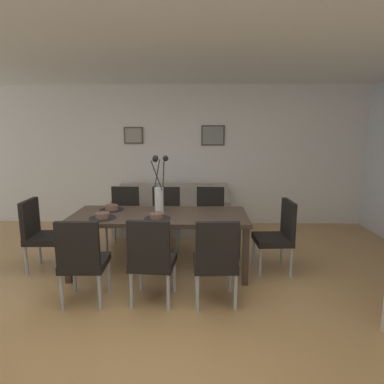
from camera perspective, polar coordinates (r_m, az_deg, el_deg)
ground_plane at (r=3.53m, az=-8.02°, el=-19.71°), size 9.00×9.00×0.00m
back_wall_panel at (r=6.29m, az=-3.44°, el=6.31°), size 9.00×0.10×2.60m
ceiling_panel at (r=3.55m, az=-8.07°, el=24.63°), size 9.00×7.20×0.08m
dining_table at (r=4.17m, az=-5.67°, el=-4.78°), size 2.20×0.91×0.74m
dining_chair_near_left at (r=3.56m, az=-18.52°, el=-10.76°), size 0.46×0.46×0.92m
dining_chair_near_right at (r=5.14m, az=-11.76°, el=-3.81°), size 0.47×0.47×0.92m
dining_chair_far_left at (r=3.43m, az=-7.06°, el=-11.09°), size 0.47×0.47×0.92m
dining_chair_far_right at (r=5.03m, az=-4.60°, el=-3.95°), size 0.44×0.44×0.92m
dining_chair_mid_left at (r=3.39m, az=4.17°, el=-11.34°), size 0.46×0.46×0.92m
dining_chair_mid_right at (r=5.02m, az=3.19°, el=-3.96°), size 0.46×0.46×0.92m
dining_chair_head_west at (r=4.64m, az=-24.92°, el=-6.21°), size 0.46×0.46×0.92m
dining_chair_head_east at (r=4.30m, az=14.84°, el=-6.84°), size 0.47×0.47×0.92m
centerpiece_vase at (r=4.09m, az=-5.75°, el=-0.02°), size 0.21×0.23×0.73m
placemat_near_left at (r=4.10m, az=-15.28°, el=-4.36°), size 0.32×0.32×0.01m
bowl_near_left at (r=4.09m, az=-15.31°, el=-3.86°), size 0.17×0.17×0.07m
placemat_near_right at (r=4.48m, az=-13.79°, el=-3.01°), size 0.32×0.32×0.01m
bowl_near_right at (r=4.47m, az=-13.81°, el=-2.55°), size 0.17×0.17×0.07m
placemat_far_left at (r=3.96m, az=-6.06°, el=-4.56°), size 0.32×0.32×0.01m
bowl_far_left at (r=3.95m, az=-6.07°, el=-4.04°), size 0.17×0.17×0.07m
sofa at (r=5.91m, az=-3.35°, el=-4.02°), size 1.99×0.84×0.80m
framed_picture_left at (r=6.31m, az=-10.12°, el=9.66°), size 0.36×0.03×0.31m
framed_picture_center at (r=6.18m, az=3.67°, el=9.78°), size 0.43×0.03×0.37m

